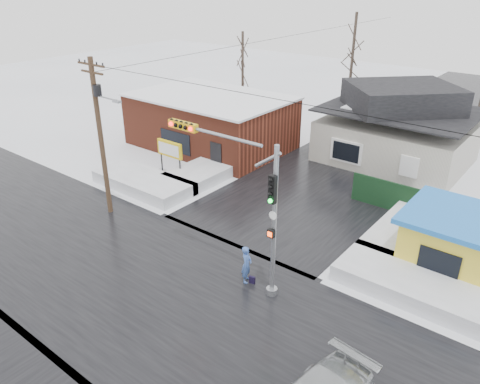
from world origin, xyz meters
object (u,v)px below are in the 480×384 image
Objects in this scene: kiosk at (453,241)px; traffic_signal at (244,193)px; utility_pole at (100,130)px; marquee_sign at (170,150)px; pedestrian at (247,265)px.

traffic_signal is at bearing -135.16° from kiosk.
kiosk is at bearing 20.44° from utility_pole.
traffic_signal is 10.39m from utility_pole.
traffic_signal is at bearing -29.72° from marquee_sign.
kiosk is (18.50, 0.50, -0.46)m from marquee_sign.
utility_pole is 4.94× the size of pedestrian.
utility_pole is at bearing -159.56° from kiosk.
marquee_sign is (-1.07, 5.99, -3.19)m from utility_pole.
pedestrian is (11.55, -6.45, -1.01)m from marquee_sign.
kiosk reaches higher than marquee_sign.
traffic_signal is 10.43m from kiosk.
traffic_signal is 1.52× the size of kiosk.
kiosk is 9.84m from pedestrian.
kiosk is at bearing -65.57° from pedestrian.
pedestrian is at bearing -134.99° from kiosk.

